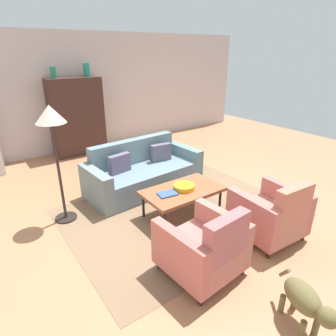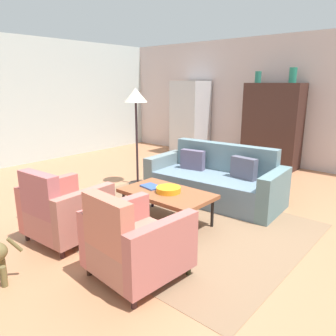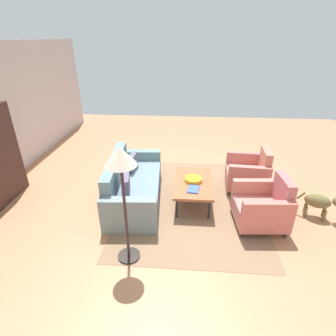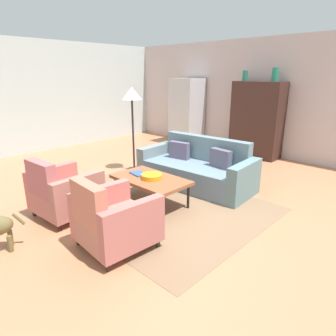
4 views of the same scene
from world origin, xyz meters
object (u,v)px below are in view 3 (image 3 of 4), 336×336
Objects in this scene: floor_lamp at (121,168)px; armchair_right at (250,173)px; couch at (131,186)px; dog at (320,202)px; coffee_table at (193,184)px; armchair_left at (264,207)px; book_stack at (193,189)px; fruit_bowl at (193,179)px.

armchair_right is at bearing -44.71° from floor_lamp.
couch is 3.39m from dog.
armchair_left is (-0.60, -1.17, -0.05)m from coffee_table.
armchair_right reaches higher than coffee_table.
dog reaches higher than book_stack.
floor_lamp reaches higher than couch.
fruit_bowl is at bearing 57.76° from armchair_left.
floor_lamp is at bearing 109.66° from armchair_left.
dog is at bearing -79.46° from armchair_left.
armchair_right is 3.17m from floor_lamp.
floor_lamp is at bearing 5.75° from couch.
couch is 7.28× the size of book_stack.
armchair_left is at bearing -105.03° from book_stack.
book_stack is (0.31, 1.16, 0.10)m from armchair_left.
book_stack is (-0.31, -0.00, -0.02)m from fruit_bowl.
couch reaches higher than coffee_table.
armchair_left reaches higher than book_stack.
fruit_bowl is (0.62, 1.17, 0.12)m from armchair_left.
floor_lamp is (-1.54, 0.92, 0.98)m from fruit_bowl.
book_stack is at bearing -179.65° from coffee_table.
coffee_table is 0.29m from book_stack.
floor_lamp is at bearing 148.63° from coffee_table.
book_stack is at bearing 70.84° from armchair_left.
armchair_right reaches higher than couch.
armchair_right is at bearing 100.28° from couch.
armchair_right is 1.30× the size of dog.
couch is at bearing -164.43° from dog.
coffee_table is (0.01, -1.19, 0.11)m from couch.
fruit_bowl is at bearing -30.90° from floor_lamp.
floor_lamp reaches higher than book_stack.
armchair_right is at bearing -64.05° from fruit_bowl.
floor_lamp is (-2.11, 2.09, 1.10)m from armchair_right.
armchair_right is at bearing -52.99° from book_stack.
armchair_left reaches higher than coffee_table.
floor_lamp reaches higher than fruit_bowl.
floor_lamp is 2.54× the size of dog.
armchair_right is 2.97× the size of book_stack.
book_stack is 0.44× the size of dog.
book_stack is (-0.28, -1.19, 0.15)m from couch.
armchair_right is at bearing 158.86° from dog.
couch is 2.43m from armchair_left.
couch is 1.23m from book_stack.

